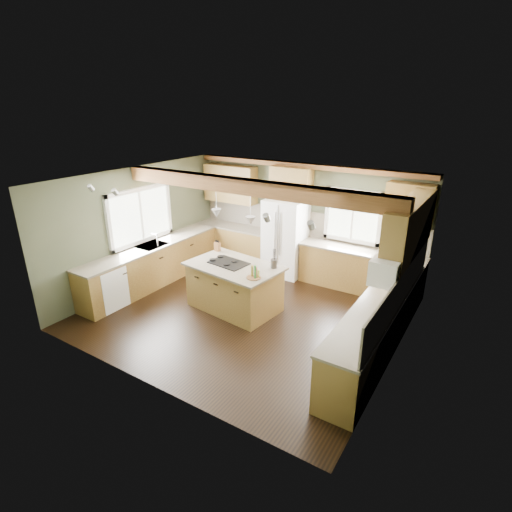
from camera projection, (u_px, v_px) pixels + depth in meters
The scene contains 37 objects.
floor at pixel (246, 313), 7.79m from camera, with size 5.60×5.60×0.00m, color black.
ceiling at pixel (245, 180), 6.85m from camera, with size 5.60×5.60×0.00m, color silver.
wall_back at pixel (305, 219), 9.29m from camera, with size 5.60×5.60×0.00m, color #424A34.
wall_left at pixel (139, 227), 8.72m from camera, with size 5.00×5.00×0.00m, color #424A34.
wall_right at pixel (402, 286), 5.92m from camera, with size 5.00×5.00×0.00m, color #424A34.
ceiling_beam at pixel (247, 187), 6.95m from camera, with size 5.55×0.26×0.26m, color #533117.
soffit_trim at pixel (305, 166), 8.76m from camera, with size 5.55×0.20×0.10m, color #533117.
backsplash_back at pixel (304, 223), 9.31m from camera, with size 5.58×0.03×0.58m, color brown.
backsplash_right at pixel (401, 290), 6.00m from camera, with size 0.03×3.70×0.58m, color brown.
base_cab_back_left at pixel (235, 244), 10.26m from camera, with size 2.02×0.60×0.88m, color brown.
counter_back_left at pixel (235, 227), 10.09m from camera, with size 2.06×0.64×0.04m, color brown.
base_cab_back_right at pixel (359, 271), 8.62m from camera, with size 2.62×0.60×0.88m, color brown.
counter_back_right at pixel (361, 251), 8.46m from camera, with size 2.66×0.64×0.04m, color brown.
base_cab_left at pixel (154, 265), 8.92m from camera, with size 0.60×3.70×0.88m, color brown.
counter_left at pixel (152, 246), 8.75m from camera, with size 0.64×3.74×0.04m, color brown.
base_cab_right at pixel (376, 329), 6.42m from camera, with size 0.60×3.70×0.88m, color brown.
counter_right at pixel (380, 303), 6.26m from camera, with size 0.64×3.74×0.04m, color brown.
upper_cab_back_left at pixel (230, 184), 9.91m from camera, with size 1.40×0.35×0.90m, color brown.
upper_cab_over_fridge at pixel (291, 183), 8.99m from camera, with size 0.96×0.35×0.70m, color brown.
upper_cab_right at pixel (410, 227), 6.49m from camera, with size 0.35×2.20×0.90m, color brown.
upper_cab_back_corner at pixel (409, 206), 7.77m from camera, with size 0.90×0.35×0.90m, color brown.
window_left at pixel (140, 215), 8.65m from camera, with size 0.04×1.60×1.05m, color white.
window_back at pixel (353, 216), 8.61m from camera, with size 1.10×0.04×1.00m, color white.
sink at pixel (152, 246), 8.75m from camera, with size 0.50×0.65×0.03m, color #262628.
faucet at pixel (157, 241), 8.61m from camera, with size 0.02×0.02×0.28m, color #B2B2B7.
dishwasher at pixel (106, 287), 7.89m from camera, with size 0.60×0.60×0.84m, color white.
oven at pixel (347, 372), 5.41m from camera, with size 0.60×0.72×0.84m, color white.
microwave at pixel (388, 268), 5.90m from camera, with size 0.40×0.70×0.38m, color white.
pendant_left at pixel (217, 213), 7.57m from camera, with size 0.18×0.18×0.16m, color #B2B2B7.
pendant_right at pixel (250, 221), 7.08m from camera, with size 0.18×0.18×0.16m, color #B2B2B7.
refrigerator at pixel (285, 238), 9.28m from camera, with size 0.90×0.74×1.80m, color white.
island at pixel (235, 288), 7.85m from camera, with size 1.68×1.02×0.88m, color brown.
island_top at pixel (234, 266), 7.68m from camera, with size 1.79×1.14×0.04m, color brown.
cooktop at pixel (229, 263), 7.75m from camera, with size 0.73×0.48×0.02m, color black.
knife_block at pixel (217, 247), 8.36m from camera, with size 0.12×0.09×0.19m, color brown.
utensil_crock at pixel (274, 263), 7.52m from camera, with size 0.13×0.13×0.17m, color #3C3630.
bottle_tray at pixel (254, 272), 7.07m from camera, with size 0.26×0.26×0.24m, color brown, non-canonical shape.
Camera 1 is at (3.83, -5.69, 3.86)m, focal length 28.00 mm.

